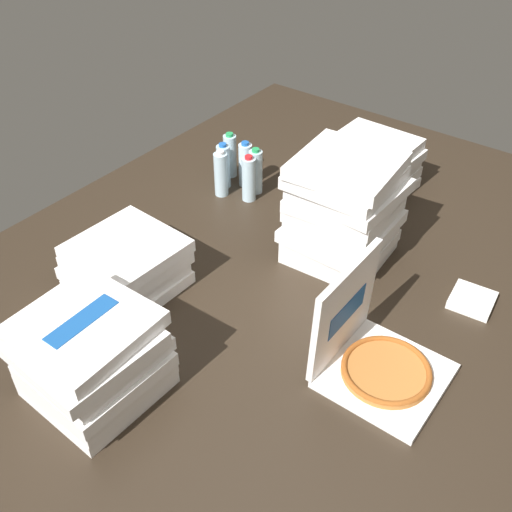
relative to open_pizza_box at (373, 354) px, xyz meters
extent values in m
cube|color=#2D2319|center=(0.17, 0.47, -0.09)|extent=(3.20, 2.40, 0.02)
cube|color=white|center=(0.00, -0.05, -0.07)|extent=(0.37, 0.37, 0.03)
cylinder|color=#B77033|center=(0.00, -0.05, -0.05)|extent=(0.30, 0.30, 0.02)
torus|color=#9C501E|center=(0.00, -0.05, -0.04)|extent=(0.30, 0.30, 0.02)
cube|color=white|center=(0.00, 0.12, 0.13)|extent=(0.37, 0.03, 0.37)
cube|color=#19519E|center=(0.00, 0.11, 0.13)|extent=(0.22, 0.01, 0.09)
cube|color=white|center=(-0.19, 0.96, -0.06)|extent=(0.38, 0.38, 0.05)
cube|color=white|center=(-0.20, 0.97, -0.01)|extent=(0.39, 0.39, 0.05)
cube|color=#19519E|center=(-0.20, 0.97, 0.02)|extent=(0.24, 0.08, 0.00)
cube|color=white|center=(-0.18, 0.96, 0.04)|extent=(0.39, 0.39, 0.05)
cube|color=white|center=(-0.18, 0.96, 0.09)|extent=(0.38, 0.38, 0.05)
cube|color=white|center=(1.01, 0.56, -0.06)|extent=(0.40, 0.40, 0.05)
cube|color=white|center=(1.01, 0.56, -0.01)|extent=(0.38, 0.38, 0.05)
cube|color=white|center=(1.00, 0.57, 0.04)|extent=(0.38, 0.38, 0.05)
cube|color=#19519E|center=(1.00, 0.57, 0.07)|extent=(0.24, 0.07, 0.00)
cube|color=white|center=(1.01, 0.56, 0.09)|extent=(0.39, 0.39, 0.05)
cube|color=white|center=(1.00, 0.57, 0.14)|extent=(0.38, 0.38, 0.05)
cube|color=white|center=(-0.60, 0.67, -0.06)|extent=(0.38, 0.38, 0.05)
cube|color=white|center=(-0.60, 0.66, -0.01)|extent=(0.37, 0.37, 0.05)
cube|color=#19519E|center=(-0.60, 0.66, 0.02)|extent=(0.24, 0.07, 0.00)
cube|color=white|center=(-0.60, 0.65, 0.04)|extent=(0.38, 0.38, 0.05)
cube|color=#19519E|center=(-0.60, 0.65, 0.07)|extent=(0.24, 0.07, 0.00)
cube|color=white|center=(-0.59, 0.67, 0.09)|extent=(0.37, 0.37, 0.05)
cube|color=white|center=(-0.61, 0.66, 0.14)|extent=(0.38, 0.38, 0.05)
cube|color=#19519E|center=(-0.61, 0.66, 0.17)|extent=(0.24, 0.08, 0.00)
cube|color=white|center=(-0.59, 0.68, 0.19)|extent=(0.37, 0.37, 0.05)
cube|color=#19519E|center=(-0.59, 0.68, 0.22)|extent=(0.24, 0.07, 0.00)
cube|color=white|center=(0.48, 0.41, -0.06)|extent=(0.39, 0.39, 0.05)
cube|color=white|center=(0.47, 0.40, -0.01)|extent=(0.38, 0.38, 0.05)
cube|color=#19519E|center=(0.47, 0.40, 0.02)|extent=(0.24, 0.07, 0.00)
cube|color=white|center=(0.46, 0.41, 0.04)|extent=(0.37, 0.37, 0.05)
cube|color=#19519E|center=(0.46, 0.41, 0.07)|extent=(0.24, 0.07, 0.00)
cube|color=white|center=(0.48, 0.39, 0.09)|extent=(0.37, 0.37, 0.05)
cube|color=white|center=(0.48, 0.41, 0.14)|extent=(0.38, 0.38, 0.05)
cube|color=white|center=(0.48, 0.41, 0.19)|extent=(0.39, 0.39, 0.05)
cube|color=white|center=(0.48, 0.39, 0.24)|extent=(0.38, 0.38, 0.05)
cube|color=white|center=(0.47, 0.41, 0.29)|extent=(0.38, 0.38, 0.05)
cube|color=white|center=(0.47, 0.41, 0.34)|extent=(0.40, 0.40, 0.05)
cylinder|color=silver|center=(0.67, 1.06, 0.02)|extent=(0.06, 0.06, 0.22)
cylinder|color=blue|center=(0.67, 1.06, 0.14)|extent=(0.04, 0.04, 0.02)
cylinder|color=silver|center=(0.65, 0.98, 0.02)|extent=(0.06, 0.06, 0.22)
cylinder|color=#239951|center=(0.65, 0.98, 0.14)|extent=(0.04, 0.04, 0.02)
cylinder|color=silver|center=(0.60, 1.13, 0.02)|extent=(0.06, 0.06, 0.22)
cylinder|color=blue|center=(0.60, 1.13, 0.14)|extent=(0.04, 0.04, 0.02)
cylinder|color=silver|center=(0.54, 1.09, 0.02)|extent=(0.06, 0.06, 0.22)
cylinder|color=white|center=(0.54, 1.09, 0.14)|extent=(0.04, 0.04, 0.02)
cylinder|color=silver|center=(0.70, 1.17, 0.02)|extent=(0.06, 0.06, 0.22)
cylinder|color=#239951|center=(0.70, 1.17, 0.14)|extent=(0.04, 0.04, 0.02)
cylinder|color=silver|center=(0.58, 0.96, 0.02)|extent=(0.06, 0.06, 0.22)
cylinder|color=red|center=(0.58, 0.96, 0.14)|extent=(0.04, 0.04, 0.02)
cube|color=white|center=(0.52, -0.15, -0.07)|extent=(0.17, 0.17, 0.03)
camera|label=1|loc=(-1.26, -0.48, 1.46)|focal=41.30mm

